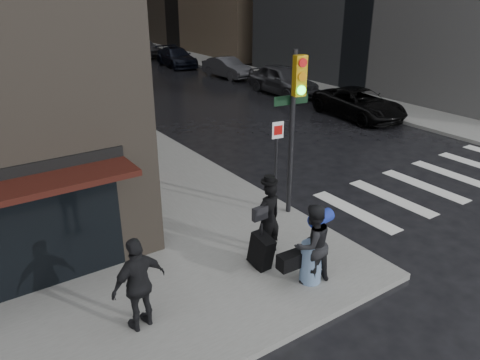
# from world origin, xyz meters

# --- Properties ---
(ground) EXTENTS (140.00, 140.00, 0.00)m
(ground) POSITION_xyz_m (0.00, 0.00, 0.00)
(ground) COLOR black
(ground) RESTS_ON ground
(sidewalk_left) EXTENTS (4.00, 50.00, 0.15)m
(sidewalk_left) POSITION_xyz_m (0.00, 27.00, 0.07)
(sidewalk_left) COLOR slate
(sidewalk_left) RESTS_ON ground
(sidewalk_right) EXTENTS (3.00, 50.00, 0.15)m
(sidewalk_right) POSITION_xyz_m (13.50, 27.00, 0.07)
(sidewalk_right) COLOR slate
(sidewalk_right) RESTS_ON ground
(crosswalk) EXTENTS (8.50, 3.00, 0.01)m
(crosswalk) POSITION_xyz_m (7.50, 1.00, 0.00)
(crosswalk) COLOR silver
(crosswalk) RESTS_ON ground
(man_overcoat) EXTENTS (1.02, 1.02, 1.99)m
(man_overcoat) POSITION_xyz_m (-0.15, 0.42, 0.98)
(man_overcoat) COLOR black
(man_overcoat) RESTS_ON ground
(man_jeans) EXTENTS (1.28, 0.72, 1.80)m
(man_jeans) POSITION_xyz_m (-0.01, -0.92, 1.05)
(man_jeans) COLOR black
(man_jeans) RESTS_ON ground
(man_greycoat) EXTENTS (1.14, 0.62, 1.85)m
(man_greycoat) POSITION_xyz_m (-3.53, -0.23, 1.08)
(man_greycoat) COLOR black
(man_greycoat) RESTS_ON ground
(traffic_light) EXTENTS (1.09, 0.56, 4.41)m
(traffic_light) POSITION_xyz_m (1.68, 1.78, 2.99)
(traffic_light) COLOR black
(traffic_light) RESTS_ON ground
(fire_hydrant) EXTENTS (0.38, 0.29, 0.66)m
(fire_hydrant) POSITION_xyz_m (-0.51, 6.26, 0.44)
(fire_hydrant) COLOR #9B090A
(fire_hydrant) RESTS_ON ground
(parked_car_0) EXTENTS (2.70, 5.11, 1.37)m
(parked_car_0) POSITION_xyz_m (11.14, 7.92, 0.69)
(parked_car_0) COLOR black
(parked_car_0) RESTS_ON ground
(parked_car_1) EXTENTS (2.10, 4.97, 1.68)m
(parked_car_1) POSITION_xyz_m (11.37, 13.97, 0.84)
(parked_car_1) COLOR #404146
(parked_car_1) RESTS_ON ground
(parked_car_2) EXTENTS (1.80, 4.18, 1.34)m
(parked_car_2) POSITION_xyz_m (11.49, 20.03, 0.67)
(parked_car_2) COLOR #49494E
(parked_car_2) RESTS_ON ground
(parked_car_3) EXTENTS (2.40, 4.97, 1.40)m
(parked_car_3) POSITION_xyz_m (10.75, 26.09, 0.70)
(parked_car_3) COLOR black
(parked_car_3) RESTS_ON ground
(parked_car_4) EXTENTS (2.21, 4.65, 1.54)m
(parked_car_4) POSITION_xyz_m (10.69, 32.14, 0.77)
(parked_car_4) COLOR #48484C
(parked_car_4) RESTS_ON ground
(parked_car_5) EXTENTS (1.66, 4.73, 1.56)m
(parked_car_5) POSITION_xyz_m (11.11, 38.20, 0.78)
(parked_car_5) COLOR black
(parked_car_5) RESTS_ON ground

